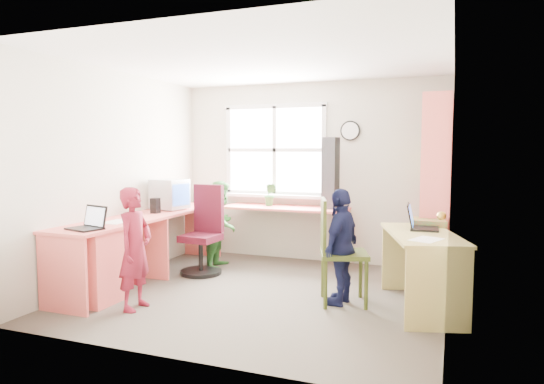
# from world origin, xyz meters

# --- Properties ---
(room) EXTENTS (3.64, 3.44, 2.44)m
(room) POSITION_xyz_m (0.01, 0.10, 1.22)
(room) COLOR #4B443B
(room) RESTS_ON ground
(l_desk) EXTENTS (2.38, 2.95, 0.75)m
(l_desk) POSITION_xyz_m (-1.31, -0.28, 0.46)
(l_desk) COLOR #FF6E66
(l_desk) RESTS_ON ground
(right_desk) EXTENTS (0.91, 1.37, 0.73)m
(right_desk) POSITION_xyz_m (1.57, 0.10, 0.53)
(right_desk) COLOR #CCBA66
(right_desk) RESTS_ON ground
(bookshelf) EXTENTS (0.30, 1.02, 2.10)m
(bookshelf) POSITION_xyz_m (1.65, 1.19, 1.00)
(bookshelf) COLOR #FF6E66
(bookshelf) RESTS_ON ground
(swivel_chair) EXTENTS (0.53, 0.53, 1.07)m
(swivel_chair) POSITION_xyz_m (-1.00, 0.56, 0.46)
(swivel_chair) COLOR black
(swivel_chair) RESTS_ON ground
(wooden_chair) EXTENTS (0.56, 0.56, 1.03)m
(wooden_chair) POSITION_xyz_m (0.77, -0.03, 0.56)
(wooden_chair) COLOR #3A4617
(wooden_chair) RESTS_ON ground
(crt_monitor) EXTENTS (0.44, 0.41, 0.38)m
(crt_monitor) POSITION_xyz_m (-1.52, 0.62, 0.94)
(crt_monitor) COLOR silver
(crt_monitor) RESTS_ON l_desk
(laptop_left) EXTENTS (0.38, 0.34, 0.22)m
(laptop_left) POSITION_xyz_m (-1.42, -0.95, 0.80)
(laptop_left) COLOR black
(laptop_left) RESTS_ON l_desk
(laptop_right) EXTENTS (0.32, 0.38, 0.25)m
(laptop_right) POSITION_xyz_m (1.52, 0.32, 0.78)
(laptop_right) COLOR black
(laptop_right) RESTS_ON right_desk
(speaker_a) EXTENTS (0.09, 0.09, 0.18)m
(speaker_a) POSITION_xyz_m (-1.49, 0.26, 0.84)
(speaker_a) COLOR black
(speaker_a) RESTS_ON l_desk
(speaker_b) EXTENTS (0.09, 0.09, 0.17)m
(speaker_b) POSITION_xyz_m (-1.51, 0.90, 0.83)
(speaker_b) COLOR black
(speaker_b) RESTS_ON l_desk
(cd_tower) EXTENTS (0.21, 0.19, 0.91)m
(cd_tower) POSITION_xyz_m (0.35, 1.44, 1.21)
(cd_tower) COLOR black
(cd_tower) RESTS_ON l_desk
(game_box) EXTENTS (0.36, 0.36, 0.06)m
(game_box) POSITION_xyz_m (1.60, 0.61, 0.76)
(game_box) COLOR red
(game_box) RESTS_ON right_desk
(paper_a) EXTENTS (0.23, 0.33, 0.00)m
(paper_a) POSITION_xyz_m (-1.46, -0.48, 0.75)
(paper_a) COLOR white
(paper_a) RESTS_ON l_desk
(paper_b) EXTENTS (0.31, 0.36, 0.00)m
(paper_b) POSITION_xyz_m (1.62, -0.25, 0.73)
(paper_b) COLOR white
(paper_b) RESTS_ON right_desk
(potted_plant) EXTENTS (0.19, 0.16, 0.31)m
(potted_plant) POSITION_xyz_m (-0.47, 1.44, 0.90)
(potted_plant) COLOR #29662B
(potted_plant) RESTS_ON l_desk
(person_red) EXTENTS (0.29, 0.43, 1.16)m
(person_red) POSITION_xyz_m (-0.96, -0.86, 0.58)
(person_red) COLOR maroon
(person_red) RESTS_ON ground
(person_green) EXTENTS (0.47, 0.58, 1.11)m
(person_green) POSITION_xyz_m (-0.94, 0.92, 0.55)
(person_green) COLOR #378033
(person_green) RESTS_ON ground
(person_navy) EXTENTS (0.38, 0.70, 1.13)m
(person_navy) POSITION_xyz_m (0.83, -0.03, 0.57)
(person_navy) COLOR #14183F
(person_navy) RESTS_ON ground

